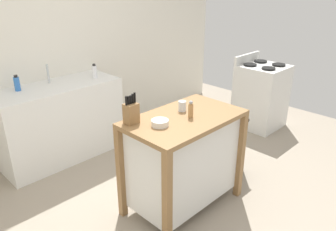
{
  "coord_description": "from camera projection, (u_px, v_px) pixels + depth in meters",
  "views": [
    {
      "loc": [
        -1.86,
        -1.68,
        2.03
      ],
      "look_at": [
        0.08,
        0.25,
        0.87
      ],
      "focal_mm": 35.07,
      "sensor_mm": 36.0,
      "label": 1
    }
  ],
  "objects": [
    {
      "name": "sink_counter",
      "position": [
        60.0,
        122.0,
        3.87
      ],
      "size": [
        1.42,
        0.6,
        0.9
      ],
      "color": "silver",
      "rests_on": "ground"
    },
    {
      "name": "kitchen_island",
      "position": [
        184.0,
        158.0,
        2.98
      ],
      "size": [
        1.06,
        0.63,
        0.92
      ],
      "color": "olive",
      "rests_on": "ground"
    },
    {
      "name": "stove",
      "position": [
        261.0,
        96.0,
        4.7
      ],
      "size": [
        0.6,
        0.6,
        1.02
      ],
      "color": "silver",
      "rests_on": "ground"
    },
    {
      "name": "ground_plane",
      "position": [
        181.0,
        210.0,
        3.1
      ],
      "size": [
        6.54,
        6.54,
        0.0
      ],
      "primitive_type": "plane",
      "color": "gray",
      "rests_on": "ground"
    },
    {
      "name": "bottle_dish_soap",
      "position": [
        94.0,
        71.0,
        3.95
      ],
      "size": [
        0.06,
        0.06,
        0.17
      ],
      "color": "white",
      "rests_on": "sink_counter"
    },
    {
      "name": "wall_back",
      "position": [
        57.0,
        43.0,
        3.94
      ],
      "size": [
        5.54,
        0.1,
        2.6
      ],
      "primitive_type": "cube",
      "color": "silver",
      "rests_on": "ground"
    },
    {
      "name": "pepper_grinder",
      "position": [
        191.0,
        110.0,
        2.78
      ],
      "size": [
        0.04,
        0.04,
        0.15
      ],
      "color": "#AD7F4C",
      "rests_on": "kitchen_island"
    },
    {
      "name": "drinking_cup",
      "position": [
        182.0,
        106.0,
        2.93
      ],
      "size": [
        0.07,
        0.07,
        0.09
      ],
      "color": "silver",
      "rests_on": "kitchen_island"
    },
    {
      "name": "bowl_ceramic_small",
      "position": [
        160.0,
        123.0,
        2.64
      ],
      "size": [
        0.14,
        0.14,
        0.05
      ],
      "color": "silver",
      "rests_on": "kitchen_island"
    },
    {
      "name": "bottle_spray_cleaner",
      "position": [
        17.0,
        84.0,
        3.5
      ],
      "size": [
        0.06,
        0.06,
        0.17
      ],
      "color": "blue",
      "rests_on": "sink_counter"
    },
    {
      "name": "knife_block",
      "position": [
        131.0,
        113.0,
        2.66
      ],
      "size": [
        0.11,
        0.09,
        0.25
      ],
      "color": "olive",
      "rests_on": "kitchen_island"
    },
    {
      "name": "sink_faucet",
      "position": [
        48.0,
        74.0,
        3.75
      ],
      "size": [
        0.02,
        0.02,
        0.22
      ],
      "color": "#B7BCC1",
      "rests_on": "sink_counter"
    },
    {
      "name": "trash_bin",
      "position": [
        227.0,
        146.0,
        3.6
      ],
      "size": [
        0.36,
        0.28,
        0.63
      ],
      "color": "slate",
      "rests_on": "ground"
    }
  ]
}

